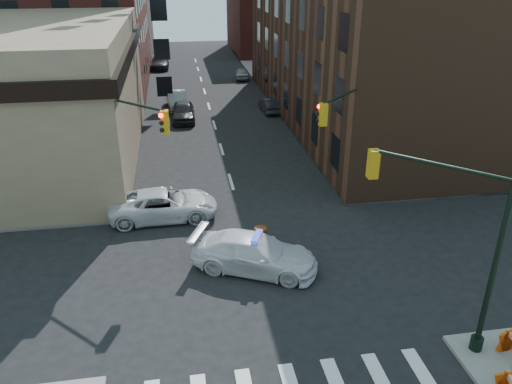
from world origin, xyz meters
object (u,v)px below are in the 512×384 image
object	(u,v)px
parked_car_wfar	(177,100)
pickup	(164,204)
parked_car_wnear	(183,111)
barrel_bank	(160,211)
parked_car_enear	(270,105)
police_car	(255,253)
pedestrian_a	(105,204)
barricade_nw_a	(60,211)
barrel_road	(261,238)
pedestrian_b	(20,197)

from	to	relation	value
parked_car_wfar	pickup	bearing A→B (deg)	-97.50
parked_car_wnear	barrel_bank	size ratio (longest dim) A/B	4.45
parked_car_wnear	parked_car_enear	size ratio (longest dim) A/B	1.23
police_car	pickup	size ratio (longest dim) A/B	0.99
pickup	parked_car_enear	distance (m)	21.59
police_car	parked_car_wfar	xyz separation A→B (m)	(-2.87, 27.61, -0.03)
pedestrian_a	parked_car_wnear	bearing A→B (deg)	119.19
barricade_nw_a	barrel_road	bearing A→B (deg)	-31.17
parked_car_wnear	barrel_bank	distance (m)	18.27
police_car	pedestrian_b	size ratio (longest dim) A/B	3.32
parked_car_wfar	barrel_road	xyz separation A→B (m)	(3.46, -25.80, -0.26)
parked_car_enear	barrel_bank	xyz separation A→B (m)	(-9.68, -19.60, -0.10)
pickup	pedestrian_a	xyz separation A→B (m)	(-3.03, 0.23, 0.14)
pedestrian_a	pickup	bearing A→B (deg)	39.44
parked_car_wnear	parked_car_enear	bearing A→B (deg)	11.88
parked_car_wfar	barrel_bank	xyz separation A→B (m)	(-1.37, -22.17, -0.25)
police_car	pedestrian_a	world-z (taller)	pedestrian_a
pickup	pedestrian_a	distance (m)	3.04
parked_car_wnear	parked_car_wfar	bearing A→B (deg)	98.21
police_car	barrel_road	size ratio (longest dim) A/B	5.33
parked_car_enear	pedestrian_b	distance (m)	24.54
pedestrian_a	pedestrian_b	distance (m)	4.90
parked_car_enear	barrel_bank	bearing A→B (deg)	60.87
police_car	parked_car_enear	bearing A→B (deg)	11.97
parked_car_wnear	barricade_nw_a	bearing A→B (deg)	-110.12
pickup	parked_car_wfar	distance (m)	22.00
parked_car_wnear	barricade_nw_a	xyz separation A→B (m)	(-7.00, -17.59, -0.16)
parked_car_wnear	barricade_nw_a	size ratio (longest dim) A/B	3.57
barricade_nw_a	parked_car_wfar	bearing A→B (deg)	64.87
barricade_nw_a	pickup	bearing A→B (deg)	-12.40
pickup	pedestrian_b	distance (m)	7.88
pickup	barricade_nw_a	distance (m)	5.41
police_car	barrel_bank	xyz separation A→B (m)	(-4.24, 5.44, -0.28)
parked_car_wnear	pickup	bearing A→B (deg)	-93.53
police_car	pedestrian_a	size ratio (longest dim) A/B	3.58
pickup	parked_car_wfar	bearing A→B (deg)	-4.07
barrel_bank	barrel_road	bearing A→B (deg)	-36.94
pickup	parked_car_wnear	distance (m)	18.05
parked_car_wnear	parked_car_wfar	xyz separation A→B (m)	(-0.46, 3.99, -0.02)
police_car	parked_car_wnear	xyz separation A→B (m)	(-2.41, 23.62, -0.01)
pedestrian_b	barrel_bank	size ratio (longest dim) A/B	1.59
pedestrian_a	barrel_bank	bearing A→B (deg)	35.05
pickup	pedestrian_b	world-z (taller)	pedestrian_b
barrel_road	barricade_nw_a	xyz separation A→B (m)	(-10.00, 4.22, 0.12)
pedestrian_a	barrel_road	bearing A→B (deg)	15.80
police_car	barricade_nw_a	world-z (taller)	police_car
pedestrian_b	pedestrian_a	bearing A→B (deg)	-21.29
pedestrian_a	barrel_road	size ratio (longest dim) A/B	1.49
police_car	barrel_bank	distance (m)	6.91
parked_car_enear	pedestrian_b	size ratio (longest dim) A/B	2.28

